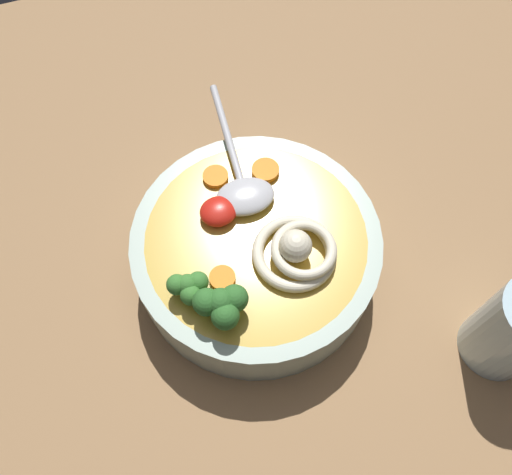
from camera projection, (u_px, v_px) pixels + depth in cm
name	position (u px, v px, depth cm)	size (l,w,h in cm)	color
table_slab	(277.00, 243.00, 60.56)	(99.17, 99.17, 3.72)	#936D47
soup_bowl	(256.00, 252.00, 54.10)	(24.94, 24.94, 6.79)	#9EB2A3
noodle_pile	(297.00, 251.00, 49.28)	(8.96, 8.79, 3.60)	beige
soup_spoon	(242.00, 185.00, 53.03)	(6.39, 17.44, 1.60)	#B7B7BC
chili_sauce_dollop	(218.00, 211.00, 51.57)	(3.76, 3.39, 1.69)	red
broccoli_floret_front	(188.00, 287.00, 46.78)	(3.82, 3.28, 3.02)	#7A9E60
broccoli_floret_near_spoon	(222.00, 305.00, 45.41)	(4.93, 4.25, 3.90)	#7A9E60
carrot_slice_beside_noodles	(216.00, 177.00, 54.12)	(2.66, 2.66, 0.57)	orange
carrot_slice_right	(262.00, 172.00, 54.35)	(2.87, 2.87, 0.68)	orange
carrot_slice_left	(222.00, 278.00, 48.87)	(2.48, 2.48, 0.61)	orange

